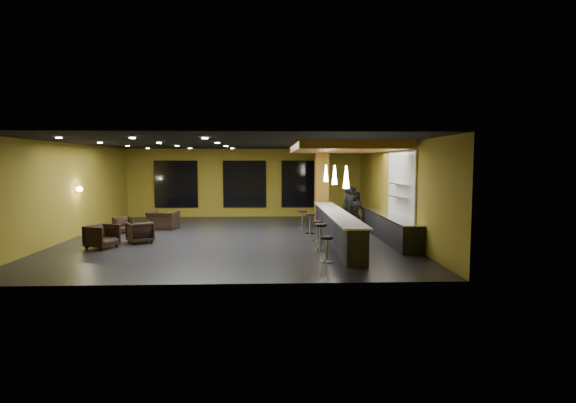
{
  "coord_description": "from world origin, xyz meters",
  "views": [
    {
      "loc": [
        1.32,
        -16.69,
        2.79
      ],
      "look_at": [
        2.0,
        0.5,
        1.3
      ],
      "focal_mm": 28.0,
      "sensor_mm": 36.0,
      "label": 1
    }
  ],
  "objects_px": {
    "staff_a": "(349,208)",
    "bar_stool_4": "(302,217)",
    "column": "(322,186)",
    "bar_stool_3": "(310,221)",
    "armchair_b": "(140,232)",
    "bar_stool_1": "(320,233)",
    "armchair_d": "(163,220)",
    "armchair_c": "(123,225)",
    "bar_counter": "(336,227)",
    "pendant_1": "(335,175)",
    "bar_stool_2": "(318,229)",
    "staff_b": "(353,208)",
    "prep_counter": "(388,227)",
    "bar_stool_0": "(327,246)",
    "pendant_2": "(326,173)",
    "pendant_0": "(346,177)",
    "staff_c": "(355,209)",
    "armchair_a": "(102,236)"
  },
  "relations": [
    {
      "from": "pendant_1",
      "to": "armchair_a",
      "type": "height_order",
      "value": "pendant_1"
    },
    {
      "from": "armchair_b",
      "to": "bar_stool_3",
      "type": "relative_size",
      "value": 1.01
    },
    {
      "from": "staff_a",
      "to": "bar_stool_4",
      "type": "xyz_separation_m",
      "value": [
        -1.81,
        1.23,
        -0.48
      ]
    },
    {
      "from": "bar_stool_0",
      "to": "staff_b",
      "type": "bearing_deg",
      "value": 73.39
    },
    {
      "from": "armchair_d",
      "to": "bar_stool_4",
      "type": "relative_size",
      "value": 1.58
    },
    {
      "from": "staff_a",
      "to": "armchair_d",
      "type": "bearing_deg",
      "value": 152.19
    },
    {
      "from": "armchair_b",
      "to": "staff_b",
      "type": "bearing_deg",
      "value": 170.4
    },
    {
      "from": "bar_stool_3",
      "to": "staff_a",
      "type": "bearing_deg",
      "value": 20.22
    },
    {
      "from": "staff_a",
      "to": "armchair_c",
      "type": "height_order",
      "value": "staff_a"
    },
    {
      "from": "column",
      "to": "staff_a",
      "type": "height_order",
      "value": "column"
    },
    {
      "from": "staff_c",
      "to": "armchair_a",
      "type": "bearing_deg",
      "value": -171.59
    },
    {
      "from": "bar_counter",
      "to": "staff_b",
      "type": "relative_size",
      "value": 4.51
    },
    {
      "from": "prep_counter",
      "to": "column",
      "type": "bearing_deg",
      "value": 116.0
    },
    {
      "from": "armchair_b",
      "to": "bar_stool_1",
      "type": "distance_m",
      "value": 6.34
    },
    {
      "from": "pendant_1",
      "to": "pendant_2",
      "type": "xyz_separation_m",
      "value": [
        0.0,
        2.5,
        0.0
      ]
    },
    {
      "from": "pendant_1",
      "to": "bar_stool_2",
      "type": "bearing_deg",
      "value": -137.01
    },
    {
      "from": "staff_a",
      "to": "pendant_0",
      "type": "bearing_deg",
      "value": -121.96
    },
    {
      "from": "armchair_d",
      "to": "prep_counter",
      "type": "bearing_deg",
      "value": 171.66
    },
    {
      "from": "armchair_b",
      "to": "prep_counter",
      "type": "bearing_deg",
      "value": 152.4
    },
    {
      "from": "armchair_c",
      "to": "bar_stool_0",
      "type": "height_order",
      "value": "bar_stool_0"
    },
    {
      "from": "column",
      "to": "bar_stool_3",
      "type": "height_order",
      "value": "column"
    },
    {
      "from": "staff_a",
      "to": "bar_stool_4",
      "type": "height_order",
      "value": "staff_a"
    },
    {
      "from": "bar_counter",
      "to": "pendant_0",
      "type": "distance_m",
      "value": 2.72
    },
    {
      "from": "bar_stool_2",
      "to": "bar_stool_3",
      "type": "bearing_deg",
      "value": 93.33
    },
    {
      "from": "bar_stool_0",
      "to": "bar_stool_1",
      "type": "xyz_separation_m",
      "value": [
        0.02,
        1.77,
        0.07
      ]
    },
    {
      "from": "bar_counter",
      "to": "pendant_1",
      "type": "relative_size",
      "value": 11.43
    },
    {
      "from": "bar_stool_1",
      "to": "armchair_c",
      "type": "bearing_deg",
      "value": 152.51
    },
    {
      "from": "column",
      "to": "staff_b",
      "type": "xyz_separation_m",
      "value": [
        1.17,
        -1.47,
        -0.86
      ]
    },
    {
      "from": "armchair_d",
      "to": "armchair_c",
      "type": "bearing_deg",
      "value": 43.13
    },
    {
      "from": "prep_counter",
      "to": "armchair_c",
      "type": "relative_size",
      "value": 8.65
    },
    {
      "from": "armchair_d",
      "to": "bar_stool_4",
      "type": "xyz_separation_m",
      "value": [
        5.9,
        0.24,
        0.09
      ]
    },
    {
      "from": "bar_counter",
      "to": "armchair_c",
      "type": "xyz_separation_m",
      "value": [
        -8.22,
        2.33,
        -0.18
      ]
    },
    {
      "from": "staff_a",
      "to": "bar_stool_3",
      "type": "distance_m",
      "value": 1.8
    },
    {
      "from": "pendant_0",
      "to": "staff_c",
      "type": "height_order",
      "value": "pendant_0"
    },
    {
      "from": "column",
      "to": "bar_stool_4",
      "type": "relative_size",
      "value": 4.81
    },
    {
      "from": "bar_stool_1",
      "to": "armchair_b",
      "type": "bearing_deg",
      "value": 165.81
    },
    {
      "from": "pendant_1",
      "to": "bar_stool_2",
      "type": "relative_size",
      "value": 0.93
    },
    {
      "from": "armchair_c",
      "to": "bar_stool_3",
      "type": "relative_size",
      "value": 0.85
    },
    {
      "from": "bar_counter",
      "to": "column",
      "type": "xyz_separation_m",
      "value": [
        0.0,
        4.6,
        1.25
      ]
    },
    {
      "from": "armchair_d",
      "to": "armchair_a",
      "type": "bearing_deg",
      "value": 85.86
    },
    {
      "from": "bar_counter",
      "to": "bar_stool_4",
      "type": "bearing_deg",
      "value": 105.12
    },
    {
      "from": "column",
      "to": "bar_stool_3",
      "type": "relative_size",
      "value": 4.31
    },
    {
      "from": "bar_stool_4",
      "to": "column",
      "type": "bearing_deg",
      "value": 49.29
    },
    {
      "from": "pendant_2",
      "to": "bar_stool_0",
      "type": "relative_size",
      "value": 0.95
    },
    {
      "from": "staff_c",
      "to": "bar_stool_0",
      "type": "xyz_separation_m",
      "value": [
        -2.03,
        -6.49,
        -0.35
      ]
    },
    {
      "from": "armchair_a",
      "to": "bar_stool_3",
      "type": "bearing_deg",
      "value": -45.63
    },
    {
      "from": "bar_stool_0",
      "to": "prep_counter",
      "type": "bearing_deg",
      "value": 54.26
    },
    {
      "from": "bar_stool_0",
      "to": "armchair_b",
      "type": "bearing_deg",
      "value": 151.53
    },
    {
      "from": "pendant_2",
      "to": "bar_stool_2",
      "type": "distance_m",
      "value": 3.71
    },
    {
      "from": "pendant_0",
      "to": "column",
      "type": "bearing_deg",
      "value": 90.0
    }
  ]
}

